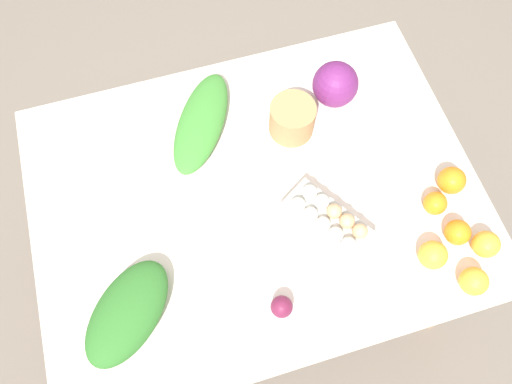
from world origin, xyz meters
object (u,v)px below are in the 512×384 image
at_px(orange_2, 433,255).
at_px(orange_5, 452,180).
at_px(greens_bunch_dandelion, 201,122).
at_px(paper_bag, 292,119).
at_px(orange_3, 474,281).
at_px(orange_1, 486,244).
at_px(orange_4, 435,203).
at_px(egg_carton, 327,221).
at_px(beet_root, 282,307).
at_px(cabbage_purple, 335,84).
at_px(greens_bunch_kale, 128,313).
at_px(orange_0, 458,232).

xyz_separation_m(orange_2, orange_5, (-0.15, -0.19, 0.00)).
height_order(greens_bunch_dandelion, orange_5, orange_5).
distance_m(paper_bag, orange_3, 0.69).
distance_m(orange_1, orange_4, 0.17).
relative_size(egg_carton, paper_bag, 2.01).
height_order(egg_carton, paper_bag, paper_bag).
bearing_deg(paper_bag, beet_root, 69.06).
height_order(orange_1, orange_5, orange_5).
xyz_separation_m(cabbage_purple, orange_4, (-0.15, 0.45, -0.04)).
bearing_deg(greens_bunch_dandelion, cabbage_purple, 178.35).
xyz_separation_m(paper_bag, greens_bunch_dandelion, (0.27, -0.09, -0.03)).
height_order(cabbage_purple, orange_3, cabbage_purple).
xyz_separation_m(paper_bag, orange_3, (-0.31, 0.62, -0.02)).
bearing_deg(paper_bag, egg_carton, 88.65).
bearing_deg(paper_bag, orange_5, 139.92).
height_order(greens_bunch_kale, orange_2, greens_bunch_kale).
relative_size(greens_bunch_dandelion, orange_3, 4.81).
distance_m(cabbage_purple, orange_4, 0.47).
distance_m(cabbage_purple, orange_3, 0.70).
height_order(orange_0, orange_4, orange_0).
distance_m(greens_bunch_dandelion, orange_4, 0.74).
relative_size(egg_carton, orange_5, 3.45).
distance_m(orange_3, orange_4, 0.24).
bearing_deg(greens_bunch_dandelion, egg_carton, 121.35).
bearing_deg(orange_5, greens_bunch_dandelion, -32.07).
relative_size(orange_2, orange_4, 1.18).
relative_size(cabbage_purple, orange_5, 1.77).
xyz_separation_m(greens_bunch_kale, orange_1, (-0.99, 0.10, -0.00)).
distance_m(paper_bag, orange_0, 0.58).
distance_m(greens_bunch_kale, beet_root, 0.41).
relative_size(greens_bunch_kale, orange_0, 4.14).
bearing_deg(paper_bag, orange_4, 129.73).
xyz_separation_m(beet_root, orange_2, (-0.44, -0.01, 0.01)).
relative_size(beet_root, orange_0, 0.82).
height_order(beet_root, orange_0, orange_0).
xyz_separation_m(orange_0, orange_3, (0.02, 0.14, 0.00)).
bearing_deg(orange_2, orange_5, -127.75).
distance_m(greens_bunch_kale, greens_bunch_dandelion, 0.61).
distance_m(beet_root, orange_1, 0.60).
bearing_deg(beet_root, egg_carton, -135.99).
bearing_deg(orange_3, greens_bunch_dandelion, -50.32).
distance_m(orange_2, orange_5, 0.24).
bearing_deg(beet_root, orange_5, -160.76).
xyz_separation_m(paper_bag, orange_4, (-0.31, 0.38, -0.02)).
bearing_deg(orange_0, greens_bunch_dandelion, -42.97).
bearing_deg(paper_bag, greens_bunch_kale, 35.91).
xyz_separation_m(greens_bunch_kale, orange_5, (-0.98, -0.11, -0.00)).
distance_m(cabbage_purple, orange_1, 0.65).
distance_m(orange_4, orange_5, 0.09).
xyz_separation_m(cabbage_purple, orange_0, (-0.17, 0.55, -0.04)).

